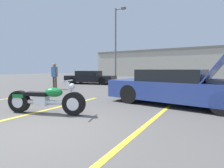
{
  "coord_description": "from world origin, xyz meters",
  "views": [
    {
      "loc": [
        3.0,
        -2.2,
        1.25
      ],
      "look_at": [
        0.34,
        2.36,
        0.8
      ],
      "focal_mm": 28.0,
      "sensor_mm": 36.0,
      "label": 1
    }
  ],
  "objects_px": {
    "spectator_near_motorcycle": "(55,74)",
    "motorcycle": "(45,100)",
    "parked_car_left_row": "(90,78)",
    "show_car_hood_open": "(177,87)",
    "light_pole": "(116,42)",
    "parked_car_mid_row": "(173,80)"
  },
  "relations": [
    {
      "from": "show_car_hood_open",
      "to": "parked_car_left_row",
      "type": "height_order",
      "value": "show_car_hood_open"
    },
    {
      "from": "parked_car_mid_row",
      "to": "parked_car_left_row",
      "type": "distance_m",
      "value": 6.91
    },
    {
      "from": "show_car_hood_open",
      "to": "parked_car_left_row",
      "type": "relative_size",
      "value": 1.09
    },
    {
      "from": "motorcycle",
      "to": "show_car_hood_open",
      "type": "distance_m",
      "value": 4.34
    },
    {
      "from": "motorcycle",
      "to": "parked_car_left_row",
      "type": "relative_size",
      "value": 0.5
    },
    {
      "from": "show_car_hood_open",
      "to": "spectator_near_motorcycle",
      "type": "xyz_separation_m",
      "value": [
        -7.49,
        1.18,
        0.34
      ]
    },
    {
      "from": "parked_car_mid_row",
      "to": "spectator_near_motorcycle",
      "type": "xyz_separation_m",
      "value": [
        -6.31,
        -4.22,
        0.4
      ]
    },
    {
      "from": "motorcycle",
      "to": "parked_car_mid_row",
      "type": "xyz_separation_m",
      "value": [
        1.78,
        8.57,
        0.17
      ]
    },
    {
      "from": "light_pole",
      "to": "parked_car_mid_row",
      "type": "height_order",
      "value": "light_pole"
    },
    {
      "from": "light_pole",
      "to": "parked_car_left_row",
      "type": "relative_size",
      "value": 1.63
    },
    {
      "from": "motorcycle",
      "to": "spectator_near_motorcycle",
      "type": "height_order",
      "value": "spectator_near_motorcycle"
    },
    {
      "from": "motorcycle",
      "to": "spectator_near_motorcycle",
      "type": "bearing_deg",
      "value": 117.14
    },
    {
      "from": "parked_car_left_row",
      "to": "motorcycle",
      "type": "bearing_deg",
      "value": -73.85
    },
    {
      "from": "parked_car_mid_row",
      "to": "parked_car_left_row",
      "type": "bearing_deg",
      "value": -173.29
    },
    {
      "from": "motorcycle",
      "to": "light_pole",
      "type": "bearing_deg",
      "value": 91.37
    },
    {
      "from": "parked_car_left_row",
      "to": "spectator_near_motorcycle",
      "type": "relative_size",
      "value": 2.78
    },
    {
      "from": "light_pole",
      "to": "show_car_hood_open",
      "type": "relative_size",
      "value": 1.5
    },
    {
      "from": "spectator_near_motorcycle",
      "to": "motorcycle",
      "type": "bearing_deg",
      "value": -43.87
    },
    {
      "from": "show_car_hood_open",
      "to": "parked_car_mid_row",
      "type": "bearing_deg",
      "value": 108.69
    },
    {
      "from": "parked_car_left_row",
      "to": "spectator_near_motorcycle",
      "type": "distance_m",
      "value": 4.49
    },
    {
      "from": "parked_car_left_row",
      "to": "show_car_hood_open",
      "type": "bearing_deg",
      "value": -48.89
    },
    {
      "from": "light_pole",
      "to": "parked_car_mid_row",
      "type": "distance_m",
      "value": 8.29
    }
  ]
}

